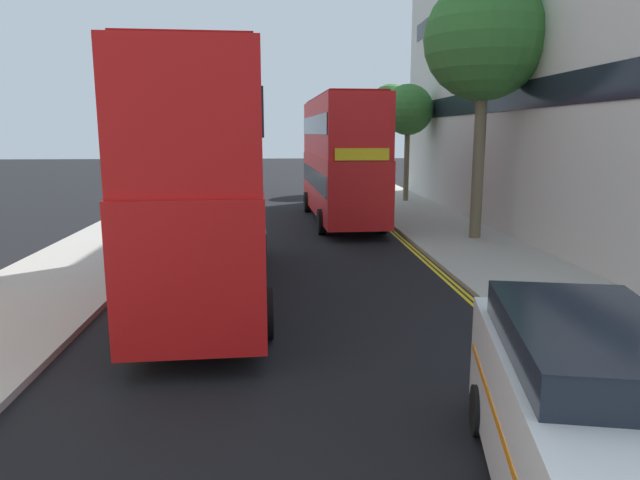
# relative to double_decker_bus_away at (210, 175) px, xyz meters

# --- Properties ---
(sidewalk_right) EXTENTS (4.00, 80.00, 0.14)m
(sidewalk_right) POSITION_rel_double_decker_bus_away_xyz_m (8.57, 2.74, -2.96)
(sidewalk_right) COLOR #ADA89E
(sidewalk_right) RESTS_ON ground
(sidewalk_left) EXTENTS (4.00, 80.00, 0.14)m
(sidewalk_left) POSITION_rel_double_decker_bus_away_xyz_m (-4.43, 2.74, -2.96)
(sidewalk_left) COLOR #ADA89E
(sidewalk_left) RESTS_ON ground
(kerb_line_outer) EXTENTS (0.10, 56.00, 0.01)m
(kerb_line_outer) POSITION_rel_double_decker_bus_away_xyz_m (6.47, 0.74, -3.03)
(kerb_line_outer) COLOR yellow
(kerb_line_outer) RESTS_ON ground
(kerb_line_inner) EXTENTS (0.10, 56.00, 0.01)m
(kerb_line_inner) POSITION_rel_double_decker_bus_away_xyz_m (6.31, 0.74, -3.03)
(kerb_line_inner) COLOR yellow
(kerb_line_inner) RESTS_ON ground
(double_decker_bus_away) EXTENTS (3.15, 10.90, 5.64)m
(double_decker_bus_away) POSITION_rel_double_decker_bus_away_xyz_m (0.00, 0.00, 0.00)
(double_decker_bus_away) COLOR red
(double_decker_bus_away) RESTS_ON ground
(double_decker_bus_oncoming) EXTENTS (3.10, 10.89, 5.64)m
(double_decker_bus_oncoming) POSITION_rel_double_decker_bus_away_xyz_m (4.50, 11.78, 0.00)
(double_decker_bus_oncoming) COLOR red
(double_decker_bus_oncoming) RESTS_ON ground
(taxi_minivan) EXTENTS (2.86, 5.10, 2.12)m
(taxi_minivan) POSITION_rel_double_decker_bus_away_xyz_m (4.97, -8.93, -1.96)
(taxi_minivan) COLOR white
(taxi_minivan) RESTS_ON ground
(street_tree_near) EXTENTS (4.34, 4.34, 9.39)m
(street_tree_near) POSITION_rel_double_decker_bus_away_xyz_m (9.09, 6.57, 4.28)
(street_tree_near) COLOR #6B6047
(street_tree_near) RESTS_ON sidewalk_right
(street_tree_mid) EXTENTS (2.87, 2.87, 6.65)m
(street_tree_mid) POSITION_rel_double_decker_bus_away_xyz_m (9.07, 18.58, 2.27)
(street_tree_mid) COLOR #6B6047
(street_tree_mid) RESTS_ON sidewalk_right
(street_tree_far) EXTENTS (3.31, 3.31, 7.28)m
(street_tree_far) POSITION_rel_double_decker_bus_away_xyz_m (9.61, 26.33, 2.66)
(street_tree_far) COLOR #6B6047
(street_tree_far) RESTS_ON sidewalk_right
(townhouse_terrace_right) EXTENTS (10.08, 28.00, 14.20)m
(townhouse_terrace_right) POSITION_rel_double_decker_bus_away_xyz_m (15.57, 10.83, 4.07)
(townhouse_terrace_right) COLOR silver
(townhouse_terrace_right) RESTS_ON ground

